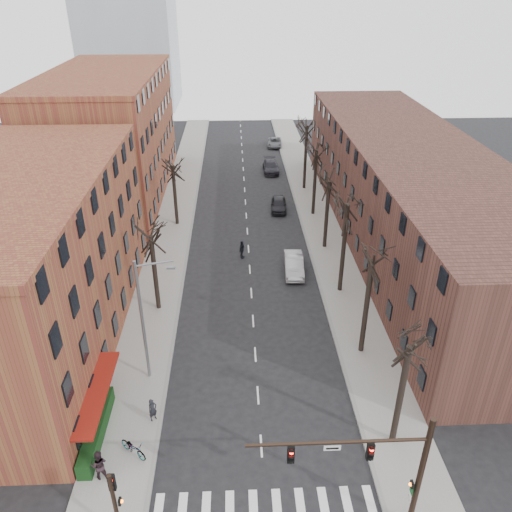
{
  "coord_description": "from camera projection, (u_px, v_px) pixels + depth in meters",
  "views": [
    {
      "loc": [
        -1.17,
        -15.71,
        23.45
      ],
      "look_at": [
        0.37,
        19.31,
        4.0
      ],
      "focal_mm": 35.0,
      "sensor_mm": 36.0,
      "label": 1
    }
  ],
  "objects": [
    {
      "name": "tree_right_d",
      "position": [
        324.0,
        247.0,
        49.9
      ],
      "size": [
        5.2,
        5.2,
        10.0
      ],
      "primitive_type": null,
      "color": "black",
      "rests_on": "ground"
    },
    {
      "name": "signal_mast_arm",
      "position": [
        389.0,
        465.0,
        22.35
      ],
      "size": [
        8.14,
        0.3,
        7.2
      ],
      "color": "black",
      "rests_on": "ground"
    },
    {
      "name": "parked_car_mid",
      "position": [
        271.0,
        167.0,
        69.18
      ],
      "size": [
        2.15,
        5.12,
        1.48
      ],
      "primitive_type": "imported",
      "rotation": [
        0.0,
        0.0,
        0.02
      ],
      "color": "#212029",
      "rests_on": "ground"
    },
    {
      "name": "parked_car_near",
      "position": [
        279.0,
        204.0,
        57.63
      ],
      "size": [
        2.02,
        4.39,
        1.46
      ],
      "primitive_type": "imported",
      "rotation": [
        0.0,
        0.0,
        -0.07
      ],
      "color": "black",
      "rests_on": "ground"
    },
    {
      "name": "tree_right_c",
      "position": [
        339.0,
        291.0,
        42.91
      ],
      "size": [
        5.2,
        5.2,
        11.6
      ],
      "primitive_type": null,
      "color": "black",
      "rests_on": "ground"
    },
    {
      "name": "silver_sedan",
      "position": [
        294.0,
        265.0,
        45.31
      ],
      "size": [
        1.88,
        4.8,
        1.56
      ],
      "primitive_type": "imported",
      "rotation": [
        0.0,
        0.0,
        -0.05
      ],
      "color": "#A1A3A8",
      "rests_on": "ground"
    },
    {
      "name": "building_left_far",
      "position": [
        110.0,
        137.0,
        59.58
      ],
      "size": [
        12.0,
        28.0,
        14.0
      ],
      "primitive_type": "cube",
      "color": "brown",
      "rests_on": "ground"
    },
    {
      "name": "tree_right_e",
      "position": [
        313.0,
        214.0,
        56.89
      ],
      "size": [
        5.2,
        5.2,
        10.8
      ],
      "primitive_type": null,
      "color": "black",
      "rests_on": "ground"
    },
    {
      "name": "bicycle",
      "position": [
        133.0,
        448.0,
        27.74
      ],
      "size": [
        1.94,
        1.73,
        1.02
      ],
      "primitive_type": "imported",
      "rotation": [
        0.0,
        0.0,
        0.9
      ],
      "color": "gray",
      "rests_on": "sidewalk_left"
    },
    {
      "name": "signal_pole_left",
      "position": [
        115.0,
        501.0,
        22.78
      ],
      "size": [
        0.47,
        0.44,
        4.4
      ],
      "color": "black",
      "rests_on": "ground"
    },
    {
      "name": "streetlight",
      "position": [
        145.0,
        316.0,
        31.18
      ],
      "size": [
        2.45,
        0.22,
        9.03
      ],
      "color": "slate",
      "rests_on": "ground"
    },
    {
      "name": "parked_car_far",
      "position": [
        275.0,
        142.0,
        79.86
      ],
      "size": [
        2.55,
        4.82,
        1.29
      ],
      "primitive_type": "imported",
      "rotation": [
        0.0,
        0.0,
        -0.09
      ],
      "color": "slate",
      "rests_on": "ground"
    },
    {
      "name": "tree_right_a",
      "position": [
        392.0,
        441.0,
        28.93
      ],
      "size": [
        5.2,
        5.2,
        10.0
      ],
      "primitive_type": null,
      "color": "black",
      "rests_on": "ground"
    },
    {
      "name": "tree_right_b",
      "position": [
        361.0,
        351.0,
        35.92
      ],
      "size": [
        5.2,
        5.2,
        10.8
      ],
      "primitive_type": null,
      "color": "black",
      "rests_on": "ground"
    },
    {
      "name": "pedestrian_crossing",
      "position": [
        242.0,
        249.0,
        47.61
      ],
      "size": [
        0.82,
        1.14,
        1.79
      ],
      "primitive_type": "imported",
      "rotation": [
        0.0,
        0.0,
        1.16
      ],
      "color": "black",
      "rests_on": "ground"
    },
    {
      "name": "tree_left_a",
      "position": [
        159.0,
        309.0,
        40.58
      ],
      "size": [
        5.2,
        5.2,
        9.5
      ],
      "primitive_type": null,
      "color": "black",
      "rests_on": "ground"
    },
    {
      "name": "sidewalk_right",
      "position": [
        318.0,
        217.0,
        55.99
      ],
      "size": [
        4.0,
        90.0,
        0.15
      ],
      "primitive_type": "cube",
      "color": "gray",
      "rests_on": "ground"
    },
    {
      "name": "pedestrian_b",
      "position": [
        99.0,
        465.0,
        26.25
      ],
      "size": [
        0.98,
        0.8,
        1.87
      ],
      "primitive_type": "imported",
      "rotation": [
        0.0,
        0.0,
        3.24
      ],
      "color": "black",
      "rests_on": "sidewalk_left"
    },
    {
      "name": "tree_right_f",
      "position": [
        304.0,
        189.0,
        63.88
      ],
      "size": [
        5.2,
        5.2,
        11.6
      ],
      "primitive_type": null,
      "color": "black",
      "rests_on": "ground"
    },
    {
      "name": "sidewalk_left",
      "position": [
        175.0,
        220.0,
        55.38
      ],
      "size": [
        4.0,
        90.0,
        0.15
      ],
      "primitive_type": "cube",
      "color": "gray",
      "rests_on": "ground"
    },
    {
      "name": "pedestrian_a",
      "position": [
        153.0,
        410.0,
        29.81
      ],
      "size": [
        0.67,
        0.66,
        1.56
      ],
      "primitive_type": "imported",
      "rotation": [
        0.0,
        0.0,
        0.76
      ],
      "color": "black",
      "rests_on": "sidewalk_left"
    },
    {
      "name": "tree_left_b",
      "position": [
        177.0,
        224.0,
        54.56
      ],
      "size": [
        5.2,
        5.2,
        9.5
      ],
      "primitive_type": null,
      "color": "black",
      "rests_on": "ground"
    },
    {
      "name": "building_right",
      "position": [
        408.0,
        192.0,
        49.54
      ],
      "size": [
        12.0,
        50.0,
        10.0
      ],
      "primitive_type": "cube",
      "color": "#4E2C24",
      "rests_on": "ground"
    },
    {
      "name": "ground",
      "position": [
        265.0,
        511.0,
        25.15
      ],
      "size": [
        160.0,
        160.0,
        0.0
      ],
      "primitive_type": "plane",
      "color": "black",
      "rests_on": "ground"
    },
    {
      "name": "building_left_near",
      "position": [
        24.0,
        266.0,
        34.73
      ],
      "size": [
        12.0,
        26.0,
        12.0
      ],
      "primitive_type": "cube",
      "color": "brown",
      "rests_on": "ground"
    },
    {
      "name": "awning_left",
      "position": [
        104.0,
        424.0,
        30.03
      ],
      "size": [
        1.2,
        7.0,
        0.15
      ],
      "primitive_type": "cube",
      "color": "maroon",
      "rests_on": "ground"
    },
    {
      "name": "hedge",
      "position": [
        97.0,
        430.0,
        28.84
      ],
      "size": [
        0.8,
        6.0,
        1.0
      ],
      "primitive_type": "cube",
      "color": "#133814",
      "rests_on": "sidewalk_left"
    }
  ]
}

